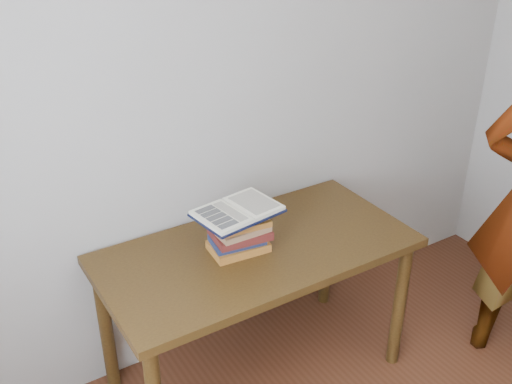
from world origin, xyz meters
TOP-DOWN VIEW (x-y plane):
  - desk at (-0.06, 1.38)m, footprint 1.36×0.68m
  - book_stack at (-0.13, 1.41)m, footprint 0.27×0.22m
  - open_book at (-0.15, 1.39)m, footprint 0.37×0.28m

SIDE VIEW (x-z plane):
  - desk at x=-0.06m, z-range 0.27..0.99m
  - book_stack at x=-0.13m, z-range 0.73..0.92m
  - open_book at x=-0.15m, z-range 0.91..0.94m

